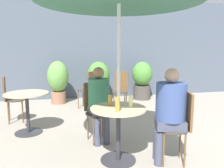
{
  "coord_description": "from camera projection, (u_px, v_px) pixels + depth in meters",
  "views": [
    {
      "loc": [
        -0.88,
        -2.46,
        1.45
      ],
      "look_at": [
        -0.24,
        0.59,
        0.97
      ],
      "focal_mm": 35.0,
      "sensor_mm": 36.0,
      "label": 1
    }
  ],
  "objects": [
    {
      "name": "ground_plane",
      "position": [
        140.0,
        165.0,
        2.78
      ],
      "size": [
        20.0,
        20.0,
        0.0
      ],
      "primitive_type": "plane",
      "color": "gray"
    },
    {
      "name": "storefront_wall",
      "position": [
        95.0,
        49.0,
        6.65
      ],
      "size": [
        10.0,
        0.06,
        3.0
      ],
      "color": "#4C5666",
      "rests_on": "ground_plane"
    },
    {
      "name": "cafe_table_near",
      "position": [
        118.0,
        123.0,
        2.84
      ],
      "size": [
        0.73,
        0.73,
        0.72
      ],
      "color": "#2D2D33",
      "rests_on": "ground_plane"
    },
    {
      "name": "cafe_table_far",
      "position": [
        27.0,
        104.0,
        3.81
      ],
      "size": [
        0.75,
        0.75,
        0.72
      ],
      "color": "#2D2D33",
      "rests_on": "ground_plane"
    },
    {
      "name": "bistro_chair_0",
      "position": [
        181.0,
        121.0,
        2.78
      ],
      "size": [
        0.43,
        0.42,
        0.94
      ],
      "rotation": [
        0.0,
        0.0,
        -1.85
      ],
      "color": "#42382D",
      "rests_on": "ground_plane"
    },
    {
      "name": "bistro_chair_1",
      "position": [
        96.0,
        106.0,
        3.54
      ],
      "size": [
        0.41,
        0.43,
        0.94
      ],
      "rotation": [
        0.0,
        0.0,
        0.24
      ],
      "color": "#42382D",
      "rests_on": "ground_plane"
    },
    {
      "name": "bistro_chair_2",
      "position": [
        121.0,
        87.0,
        5.35
      ],
      "size": [
        0.43,
        0.45,
        0.94
      ],
      "rotation": [
        0.0,
        0.0,
        5.86
      ],
      "color": "#42382D",
      "rests_on": "ground_plane"
    },
    {
      "name": "bistro_chair_3",
      "position": [
        9.0,
        95.0,
        4.38
      ],
      "size": [
        0.42,
        0.4,
        0.94
      ],
      "rotation": [
        0.0,
        0.0,
        1.74
      ],
      "color": "#42382D",
      "rests_on": "ground_plane"
    },
    {
      "name": "bistro_chair_4",
      "position": [
        88.0,
        86.0,
        5.47
      ],
      "size": [
        0.45,
        0.45,
        0.94
      ],
      "rotation": [
        0.0,
        0.0,
        4.14
      ],
      "color": "#42382D",
      "rests_on": "ground_plane"
    },
    {
      "name": "seated_person_0",
      "position": [
        169.0,
        108.0,
        2.76
      ],
      "size": [
        0.43,
        0.41,
        1.24
      ],
      "rotation": [
        0.0,
        0.0,
        4.43
      ],
      "color": "#42475B",
      "rests_on": "ground_plane"
    },
    {
      "name": "seated_person_1",
      "position": [
        99.0,
        98.0,
        3.39
      ],
      "size": [
        0.35,
        0.37,
        1.2
      ],
      "rotation": [
        0.0,
        0.0,
        0.24
      ],
      "color": "#42475B",
      "rests_on": "ground_plane"
    },
    {
      "name": "beer_glass_0",
      "position": [
        131.0,
        101.0,
        2.83
      ],
      "size": [
        0.06,
        0.06,
        0.16
      ],
      "color": "beige",
      "rests_on": "cafe_table_near"
    },
    {
      "name": "beer_glass_1",
      "position": [
        110.0,
        100.0,
        2.93
      ],
      "size": [
        0.06,
        0.06,
        0.14
      ],
      "color": "#B28433",
      "rests_on": "cafe_table_near"
    },
    {
      "name": "beer_glass_2",
      "position": [
        118.0,
        104.0,
        2.63
      ],
      "size": [
        0.06,
        0.06,
        0.18
      ],
      "color": "#B28433",
      "rests_on": "cafe_table_near"
    },
    {
      "name": "potted_plant_0",
      "position": [
        58.0,
        80.0,
        5.96
      ],
      "size": [
        0.57,
        0.57,
        1.17
      ],
      "color": "#93664C",
      "rests_on": "ground_plane"
    },
    {
      "name": "potted_plant_1",
      "position": [
        99.0,
        79.0,
        6.24
      ],
      "size": [
        0.64,
        0.64,
        1.14
      ],
      "color": "brown",
      "rests_on": "ground_plane"
    },
    {
      "name": "potted_plant_2",
      "position": [
        142.0,
        79.0,
        6.51
      ],
      "size": [
        0.6,
        0.6,
        1.12
      ],
      "color": "#47423D",
      "rests_on": "ground_plane"
    }
  ]
}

